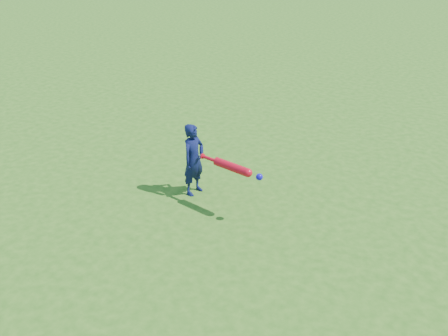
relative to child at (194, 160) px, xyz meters
The scene contains 3 objects.
ground 1.02m from the child, 29.16° to the left, with size 80.00×80.00×0.00m, color #2E6317.
child is the anchor object (origin of this frame).
bat_swing 0.72m from the child, 12.08° to the right, with size 0.91×0.19×0.10m.
Camera 1 is at (2.56, -5.07, 3.27)m, focal length 40.00 mm.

